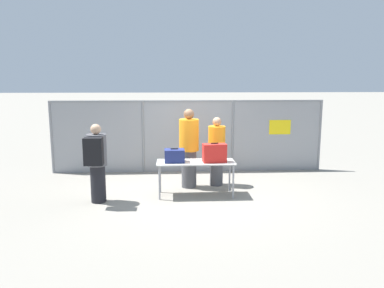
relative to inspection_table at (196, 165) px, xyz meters
name	(u,v)px	position (x,y,z in m)	size (l,w,h in m)	color
ground_plane	(192,193)	(-0.07, 0.19, -0.70)	(120.00, 120.00, 0.00)	gray
fence_section	(189,134)	(-0.05, 2.19, 0.34)	(7.44, 0.07, 1.97)	gray
inspection_table	(196,165)	(0.00, 0.00, 0.00)	(1.70, 0.64, 0.76)	#B2B2AD
suitcase_navy	(174,156)	(-0.46, -0.01, 0.21)	(0.44, 0.33, 0.30)	navy
suitcase_red	(215,153)	(0.40, -0.06, 0.27)	(0.52, 0.29, 0.42)	red
traveler_hooded	(97,160)	(-2.06, -0.38, 0.21)	(0.41, 0.63, 1.64)	black
security_worker_near	(189,147)	(-0.12, 0.66, 0.27)	(0.46, 0.46, 1.86)	#4C4C51
security_worker_far	(217,150)	(0.55, 0.80, 0.16)	(0.41, 0.41, 1.65)	#4C4C51
utility_trailer	(200,148)	(0.38, 3.80, -0.33)	(3.95, 1.94, 0.62)	white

